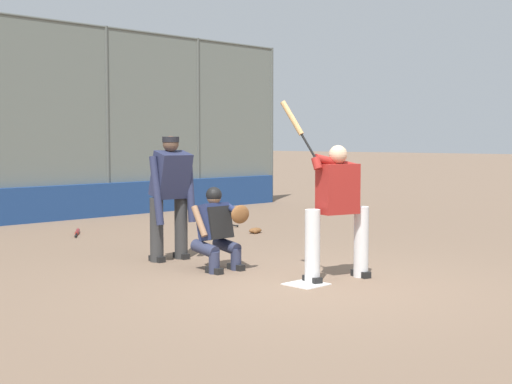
# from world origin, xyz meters

# --- Properties ---
(ground_plane) EXTENTS (160.00, 160.00, 0.00)m
(ground_plane) POSITION_xyz_m (0.00, 0.00, 0.00)
(ground_plane) COLOR #7A604C
(home_plate_marker) EXTENTS (0.43, 0.43, 0.01)m
(home_plate_marker) POSITION_xyz_m (0.00, 0.00, 0.01)
(home_plate_marker) COLOR white
(home_plate_marker) RESTS_ON ground_plane
(batter_at_plate) EXTENTS (0.91, 0.81, 2.21)m
(batter_at_plate) POSITION_xyz_m (-0.48, 0.07, 0.91)
(batter_at_plate) COLOR silver
(batter_at_plate) RESTS_ON ground_plane
(catcher_behind_plate) EXTENTS (0.58, 0.68, 1.10)m
(catcher_behind_plate) POSITION_xyz_m (0.12, -1.45, 0.57)
(catcher_behind_plate) COLOR #2D334C
(catcher_behind_plate) RESTS_ON ground_plane
(umpire_home) EXTENTS (0.72, 0.47, 1.78)m
(umpire_home) POSITION_xyz_m (0.08, -2.50, 0.96)
(umpire_home) COLOR #333333
(umpire_home) RESTS_ON ground_plane
(spare_bat_near_backstop) EXTENTS (0.22, 0.87, 0.07)m
(spare_bat_near_backstop) POSITION_xyz_m (-3.34, -5.16, 0.03)
(spare_bat_near_backstop) COLOR black
(spare_bat_near_backstop) RESTS_ON ground_plane
(spare_bat_by_padding) EXTENTS (0.55, 0.79, 0.07)m
(spare_bat_by_padding) POSITION_xyz_m (-0.48, -6.01, 0.03)
(spare_bat_by_padding) COLOR black
(spare_bat_by_padding) RESTS_ON ground_plane
(fielding_glove_on_dirt) EXTENTS (0.28, 0.21, 0.10)m
(fielding_glove_on_dirt) POSITION_xyz_m (-2.89, -3.79, 0.05)
(fielding_glove_on_dirt) COLOR brown
(fielding_glove_on_dirt) RESTS_ON ground_plane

